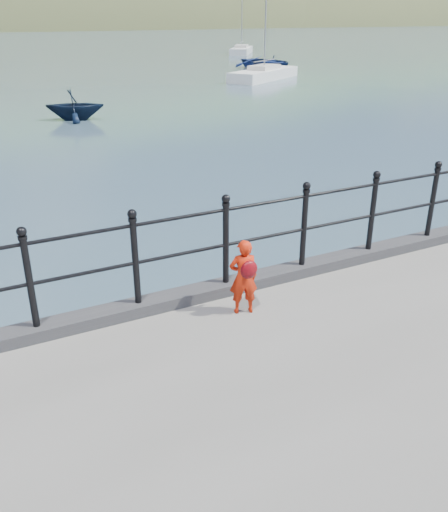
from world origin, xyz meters
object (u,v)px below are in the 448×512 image
child (244,277)px  sailboat_near (264,75)px  launch_navy (75,105)px  sailboat_far (241,51)px  launch_blue (267,62)px  railing (182,242)px

child → sailboat_near: (18.27, 29.91, -1.15)m
launch_navy → sailboat_far: 44.18m
sailboat_far → child: bearing=-173.8°
sailboat_far → launch_blue: bearing=-167.5°
railing → sailboat_near: 34.88m
railing → launch_navy: (3.00, 19.28, -1.16)m
sailboat_near → railing: bearing=-154.8°
child → launch_blue: child is taller
railing → sailboat_near: bearing=57.3°
launch_blue → railing: bearing=-129.1°
child → sailboat_far: bearing=-102.1°
launch_blue → launch_navy: (-19.95, -16.46, 0.09)m
launch_blue → sailboat_near: 7.62m
sailboat_far → launch_navy: bearing=176.6°
sailboat_near → child: bearing=-153.5°
railing → launch_blue: bearing=57.3°
child → sailboat_far: (29.91, 54.45, -1.15)m
railing → sailboat_near: size_ratio=1.84×
child → launch_navy: child is taller
child → launch_blue: size_ratio=0.17×
launch_navy → sailboat_far: size_ratio=0.24×
launch_blue → sailboat_near: bearing=-129.2°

